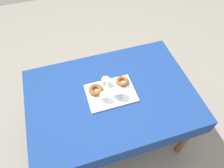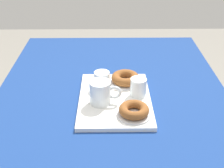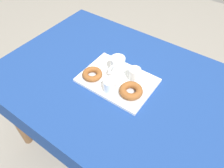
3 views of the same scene
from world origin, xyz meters
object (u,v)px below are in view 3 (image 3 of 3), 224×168
at_px(tea_mug_left, 118,65).
at_px(sugar_donut_right, 92,74).
at_px(dining_table, 118,91).
at_px(donut_plate_right, 93,77).
at_px(water_glass_far, 134,75).
at_px(donut_plate_left, 131,93).
at_px(water_glass_near, 110,86).
at_px(sugar_donut_left, 131,91).
at_px(serving_tray, 117,80).

bearing_deg(tea_mug_left, sugar_donut_right, 55.61).
bearing_deg(dining_table, donut_plate_right, 32.55).
distance_m(water_glass_far, donut_plate_left, 0.11).
xyz_separation_m(water_glass_near, sugar_donut_right, (0.14, -0.03, -0.01)).
bearing_deg(sugar_donut_left, serving_tray, -21.59).
relative_size(water_glass_far, sugar_donut_right, 0.68).
xyz_separation_m(donut_plate_right, sugar_donut_right, (0.00, 0.00, 0.02)).
relative_size(water_glass_near, donut_plate_left, 0.59).
bearing_deg(donut_plate_left, water_glass_far, -67.49).
height_order(donut_plate_left, sugar_donut_left, sugar_donut_left).
distance_m(water_glass_far, sugar_donut_right, 0.23).
relative_size(donut_plate_left, sugar_donut_right, 1.15).
xyz_separation_m(serving_tray, water_glass_far, (-0.08, -0.05, 0.04)).
bearing_deg(tea_mug_left, donut_plate_right, 55.61).
xyz_separation_m(serving_tray, water_glass_near, (-0.02, 0.09, 0.04)).
height_order(water_glass_far, sugar_donut_right, water_glass_far).
bearing_deg(water_glass_far, sugar_donut_left, 112.51).
bearing_deg(dining_table, donut_plate_left, 153.39).
bearing_deg(sugar_donut_left, donut_plate_left, 0.00).
height_order(water_glass_far, donut_plate_left, water_glass_far).
bearing_deg(tea_mug_left, donut_plate_left, 146.38).
relative_size(tea_mug_left, sugar_donut_right, 1.12).
bearing_deg(water_glass_near, donut_plate_left, -155.10).
bearing_deg(sugar_donut_left, water_glass_far, -67.49).
distance_m(dining_table, water_glass_near, 0.18).
height_order(donut_plate_right, sugar_donut_right, sugar_donut_right).
xyz_separation_m(tea_mug_left, donut_plate_left, (-0.16, 0.10, -0.04)).
height_order(donut_plate_left, sugar_donut_right, sugar_donut_right).
relative_size(tea_mug_left, donut_plate_right, 0.97).
distance_m(dining_table, water_glass_far, 0.17).
bearing_deg(tea_mug_left, water_glass_far, 178.78).
bearing_deg(tea_mug_left, serving_tray, 121.77).
bearing_deg(tea_mug_left, sugar_donut_left, 146.38).
xyz_separation_m(serving_tray, sugar_donut_left, (-0.12, 0.05, 0.03)).
bearing_deg(serving_tray, donut_plate_left, 158.41).
bearing_deg(water_glass_near, tea_mug_left, -70.00).
height_order(dining_table, tea_mug_left, tea_mug_left).
distance_m(serving_tray, water_glass_far, 0.11).
bearing_deg(water_glass_near, serving_tray, -77.89).
bearing_deg(serving_tray, donut_plate_right, 29.67).
relative_size(dining_table, water_glass_far, 18.69).
xyz_separation_m(water_glass_far, sugar_donut_left, (-0.04, 0.10, -0.01)).
distance_m(water_glass_near, water_glass_far, 0.16).
bearing_deg(sugar_donut_right, water_glass_near, 168.91).
relative_size(dining_table, serving_tray, 3.51).
xyz_separation_m(tea_mug_left, sugar_donut_right, (0.08, 0.12, -0.02)).
distance_m(water_glass_near, sugar_donut_left, 0.11).
bearing_deg(dining_table, sugar_donut_left, 153.39).
relative_size(sugar_donut_left, donut_plate_right, 0.95).
bearing_deg(sugar_donut_left, water_glass_near, 24.90).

